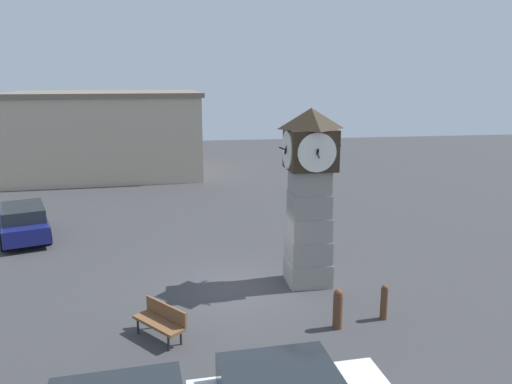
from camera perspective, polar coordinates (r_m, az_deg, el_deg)
ground_plane at (r=16.47m, az=-2.11°, el=-10.87°), size 77.82×77.82×0.00m
clock_tower at (r=16.02m, az=6.11°, el=-0.09°), size 2.00×1.95×5.74m
bollard_near_tower at (r=14.74m, az=14.43°, el=-12.04°), size 0.20×0.20×1.03m
bollard_mid_row at (r=13.98m, az=9.33°, el=-13.00°), size 0.26×0.26×1.13m
car_silver_hatch at (r=23.16m, az=-25.04°, el=-3.04°), size 3.04×4.76×1.47m
bench at (r=13.58m, az=-10.78°, el=-14.10°), size 1.42×1.58×0.90m
pedestrian_near_bench at (r=33.45m, az=-10.27°, el=3.03°), size 0.45×0.45×1.74m
warehouse_blue_far at (r=36.31m, az=-16.56°, el=6.44°), size 13.00×9.67×5.71m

